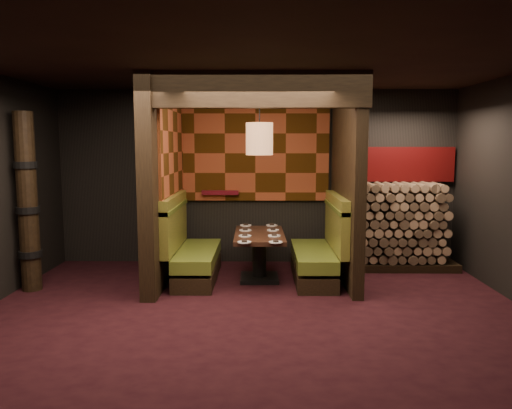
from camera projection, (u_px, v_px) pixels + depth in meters
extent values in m
cube|color=black|center=(255.00, 319.00, 5.68)|extent=(6.50, 5.50, 0.02)
cube|color=black|center=(255.00, 61.00, 5.32)|extent=(6.50, 5.50, 0.02)
cube|color=black|center=(257.00, 177.00, 8.24)|extent=(6.50, 0.02, 2.85)
cube|color=black|center=(248.00, 245.00, 2.76)|extent=(6.50, 0.02, 2.85)
cube|color=black|center=(162.00, 182.00, 7.15)|extent=(0.20, 2.20, 2.85)
cube|color=black|center=(346.00, 182.00, 7.17)|extent=(0.15, 2.10, 2.85)
cube|color=black|center=(253.00, 90.00, 6.05)|extent=(2.85, 0.18, 0.44)
cube|color=#953F22|center=(255.00, 153.00, 8.14)|extent=(2.40, 0.06, 1.55)
cube|color=#953F22|center=(172.00, 152.00, 7.27)|extent=(0.04, 1.85, 1.45)
cube|color=#5B0E19|center=(220.00, 193.00, 8.17)|extent=(0.60, 0.12, 0.07)
cube|color=black|center=(198.00, 272.00, 7.31)|extent=(0.55, 1.60, 0.22)
cube|color=#586820|center=(198.00, 255.00, 7.28)|extent=(0.55, 1.60, 0.18)
cube|color=brown|center=(174.00, 229.00, 7.23)|extent=(0.12, 1.60, 0.78)
cube|color=#586820|center=(174.00, 205.00, 7.19)|extent=(0.15, 1.60, 0.06)
cube|color=black|center=(313.00, 272.00, 7.29)|extent=(0.55, 1.60, 0.22)
cube|color=#586820|center=(313.00, 255.00, 7.26)|extent=(0.55, 1.60, 0.18)
cube|color=brown|center=(336.00, 229.00, 7.21)|extent=(0.12, 1.60, 0.78)
cube|color=#586820|center=(337.00, 205.00, 7.16)|extent=(0.15, 1.60, 0.06)
cube|color=black|center=(259.00, 278.00, 7.28)|extent=(0.56, 0.56, 0.06)
cylinder|color=black|center=(259.00, 259.00, 7.24)|extent=(0.20, 0.20, 0.63)
cube|color=#3A2116|center=(259.00, 235.00, 7.20)|extent=(0.73, 1.32, 0.06)
cylinder|color=white|center=(244.00, 242.00, 6.53)|extent=(0.18, 0.18, 0.01)
cube|color=black|center=(244.00, 241.00, 6.52)|extent=(0.07, 0.11, 0.02)
cylinder|color=white|center=(276.00, 242.00, 6.53)|extent=(0.18, 0.18, 0.01)
cube|color=black|center=(276.00, 241.00, 6.53)|extent=(0.07, 0.11, 0.02)
cylinder|color=white|center=(245.00, 236.00, 6.97)|extent=(0.18, 0.18, 0.01)
cube|color=black|center=(245.00, 235.00, 6.97)|extent=(0.07, 0.11, 0.02)
cylinder|color=white|center=(274.00, 236.00, 6.97)|extent=(0.18, 0.18, 0.01)
cube|color=black|center=(274.00, 235.00, 6.97)|extent=(0.07, 0.11, 0.02)
cylinder|color=white|center=(245.00, 230.00, 7.42)|extent=(0.18, 0.18, 0.01)
cube|color=black|center=(245.00, 229.00, 7.41)|extent=(0.07, 0.11, 0.02)
cylinder|color=white|center=(273.00, 230.00, 7.42)|extent=(0.18, 0.18, 0.01)
cube|color=black|center=(273.00, 229.00, 7.42)|extent=(0.07, 0.11, 0.02)
cylinder|color=white|center=(246.00, 225.00, 7.86)|extent=(0.18, 0.18, 0.01)
cube|color=black|center=(246.00, 224.00, 7.86)|extent=(0.07, 0.11, 0.02)
cylinder|color=white|center=(272.00, 225.00, 7.86)|extent=(0.18, 0.18, 0.01)
cube|color=black|center=(272.00, 224.00, 7.86)|extent=(0.07, 0.11, 0.02)
cylinder|color=#A87046|center=(259.00, 139.00, 6.98)|extent=(0.38, 0.38, 0.45)
sphere|color=#FFC672|center=(259.00, 139.00, 6.98)|extent=(0.18, 0.18, 0.18)
cylinder|color=black|center=(259.00, 101.00, 6.92)|extent=(0.02, 0.02, 0.58)
cylinder|color=black|center=(28.00, 202.00, 6.65)|extent=(0.26, 0.26, 2.40)
cylinder|color=black|center=(30.00, 254.00, 6.74)|extent=(0.31, 0.31, 0.09)
cylinder|color=black|center=(28.00, 210.00, 6.66)|extent=(0.31, 0.31, 0.09)
cylinder|color=black|center=(25.00, 165.00, 6.59)|extent=(0.31, 0.31, 0.09)
cube|color=black|center=(399.00, 264.00, 7.98)|extent=(1.73, 0.70, 0.12)
cube|color=brown|center=(401.00, 222.00, 7.89)|extent=(1.73, 0.70, 1.24)
cube|color=maroon|center=(397.00, 164.00, 8.11)|extent=(1.83, 0.10, 0.56)
cube|color=black|center=(350.00, 181.00, 7.43)|extent=(0.08, 0.08, 2.85)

